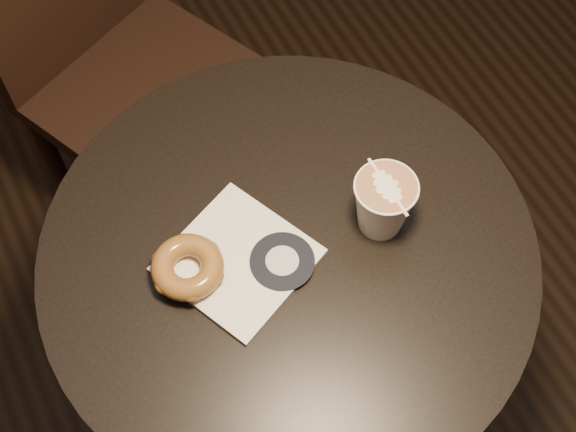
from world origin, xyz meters
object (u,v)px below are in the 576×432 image
Objects in this scene: cafe_table at (288,306)px; doughnut at (187,267)px; pastry_bag at (238,260)px; latte_cup at (383,205)px; chair at (105,33)px.

cafe_table is 7.56× the size of doughnut.
pastry_bag is at bearing -10.55° from doughnut.
doughnut reaches higher than pastry_bag.
cafe_table is 7.69× the size of latte_cup.
doughnut is at bearing -122.19° from chair.
chair is (-0.06, 0.66, 0.02)m from cafe_table.
cafe_table is 4.25× the size of pastry_bag.
cafe_table is at bearing -36.26° from pastry_bag.
pastry_bag reaches higher than cafe_table.
latte_cup reaches higher than cafe_table.
doughnut is at bearing 168.78° from cafe_table.
latte_cup is (0.21, -0.04, 0.04)m from pastry_bag.
cafe_table is 0.74× the size of chair.
latte_cup reaches higher than pastry_bag.
chair is 5.76× the size of pastry_bag.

